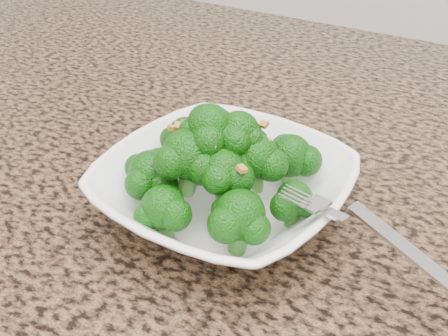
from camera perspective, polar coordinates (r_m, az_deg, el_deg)
The scene contains 5 objects.
granite_counter at distance 0.49m, azimuth 14.28°, elevation -10.68°, with size 1.64×1.04×0.03m, color brown.
bowl at distance 0.49m, azimuth 0.00°, elevation -2.32°, with size 0.21×0.21×0.05m, color white.
broccoli_pile at distance 0.46m, azimuth 0.00°, elevation 3.93°, with size 0.19×0.19×0.07m, color #0E4E09, non-canonical shape.
garlic_topping at distance 0.44m, azimuth 0.00°, elevation 8.33°, with size 0.11×0.11×0.01m, color #B9782D, non-canonical shape.
fork at distance 0.42m, azimuth 11.67°, elevation -4.83°, with size 0.17×0.03×0.01m, color silver, non-canonical shape.
Camera 1 is at (0.06, -0.05, 1.22)m, focal length 45.00 mm.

